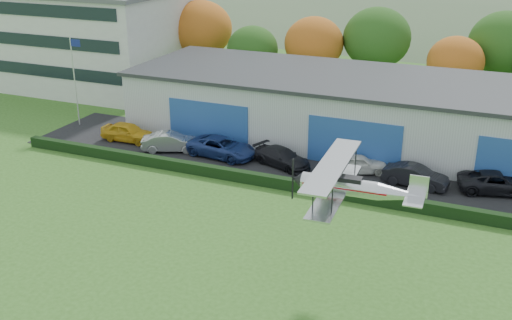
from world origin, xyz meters
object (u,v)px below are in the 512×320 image
at_px(car_2, 222,147).
at_px(biplane, 351,186).
at_px(hangar, 373,111).
at_px(office_block, 91,37).
at_px(car_6, 497,182).
at_px(flagpole, 75,73).
at_px(car_5, 415,176).
at_px(car_1, 171,142).
at_px(car_4, 359,164).
at_px(car_3, 282,157).
at_px(car_0, 128,132).

bearing_deg(car_2, biplane, -129.89).
distance_m(hangar, office_block, 33.84).
distance_m(office_block, car_6, 45.46).
height_order(hangar, biplane, biplane).
xyz_separation_m(flagpole, biplane, (28.78, -16.72, 1.21)).
height_order(car_5, biplane, biplane).
bearing_deg(car_1, car_6, -109.55).
height_order(hangar, office_block, office_block).
bearing_deg(car_4, car_3, 76.76).
bearing_deg(hangar, car_4, -84.04).
distance_m(hangar, car_3, 9.58).
bearing_deg(car_3, hangar, -9.94).
xyz_separation_m(office_block, biplane, (36.90, -29.72, 0.78)).
bearing_deg(car_3, car_5, -68.00).
distance_m(car_0, car_4, 19.26).
distance_m(flagpole, car_3, 20.57).
xyz_separation_m(car_0, car_1, (4.45, -0.63, -0.03)).
relative_size(car_0, car_5, 1.03).
relative_size(hangar, biplane, 5.84).
xyz_separation_m(flagpole, car_4, (25.63, -1.12, -4.05)).
distance_m(hangar, car_2, 12.82).
height_order(car_0, car_2, car_0).
bearing_deg(office_block, car_0, -45.82).
distance_m(car_6, biplane, 17.83).
xyz_separation_m(hangar, car_5, (4.86, -7.88, -1.88)).
xyz_separation_m(office_block, car_0, (14.50, -14.92, -4.39)).
distance_m(flagpole, car_5, 30.08).
height_order(hangar, car_4, hangar).
xyz_separation_m(office_block, car_5, (37.86, -14.90, -4.44)).
xyz_separation_m(car_3, car_4, (5.57, 0.95, 0.01)).
height_order(car_3, biplane, biplane).
relative_size(car_4, biplane, 0.58).
bearing_deg(flagpole, car_4, -2.50).
distance_m(car_0, car_2, 8.71).
distance_m(hangar, car_0, 20.20).
bearing_deg(car_6, biplane, 144.52).
distance_m(car_4, car_5, 4.20).
bearing_deg(car_5, hangar, 38.58).
bearing_deg(biplane, hangar, 97.25).
height_order(office_block, car_5, office_block).
bearing_deg(car_0, flagpole, 71.92).
bearing_deg(office_block, car_3, -28.15).
distance_m(car_1, biplane, 23.45).
bearing_deg(car_1, flagpole, 53.12).
height_order(hangar, car_5, hangar).
xyz_separation_m(hangar, car_3, (-4.82, -8.05, -1.93)).
bearing_deg(flagpole, car_1, -13.26).
bearing_deg(car_4, car_2, 72.32).
height_order(car_3, car_4, car_4).
height_order(hangar, flagpole, flagpole).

